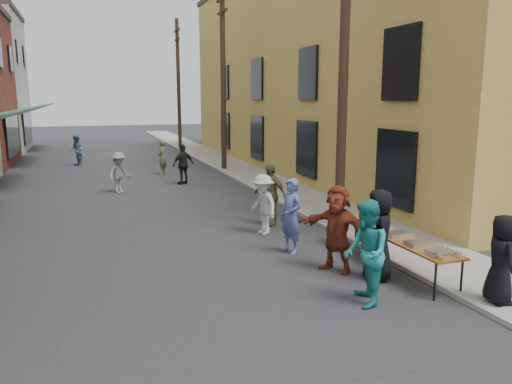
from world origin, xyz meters
TOP-DOWN VIEW (x-y plane):
  - ground at (0.00, 0.00)m, footprint 120.00×120.00m
  - sidewalk at (5.00, 15.00)m, footprint 2.20×60.00m
  - building_ochre at (11.10, 14.00)m, footprint 10.00×28.00m
  - utility_pole_near at (4.30, 3.00)m, footprint 0.26×0.26m
  - utility_pole_mid at (4.30, 15.00)m, footprint 0.26×0.26m
  - utility_pole_far at (4.30, 27.00)m, footprint 0.26×0.26m
  - serving_table at (3.80, -0.17)m, footprint 0.70×4.00m
  - catering_tray_sausage at (3.80, -1.82)m, footprint 0.50×0.33m
  - catering_tray_foil_b at (3.80, -1.17)m, footprint 0.50×0.33m
  - catering_tray_buns at (3.80, -0.47)m, footprint 0.50×0.33m
  - catering_tray_foil_d at (3.80, 0.23)m, footprint 0.50×0.33m
  - catering_tray_buns_end at (3.80, 0.93)m, footprint 0.50×0.33m
  - condiment_jar_a at (3.58, -2.12)m, footprint 0.07×0.07m
  - condiment_jar_b at (3.58, -2.02)m, footprint 0.07×0.07m
  - condiment_jar_c at (3.58, -1.92)m, footprint 0.07×0.07m
  - cup_stack at (4.00, -2.07)m, footprint 0.08×0.08m
  - guest_front_a at (3.14, -0.76)m, footprint 0.82×1.03m
  - guest_front_b at (2.17, 1.40)m, footprint 0.60×0.74m
  - guest_front_c at (2.23, -1.77)m, footprint 0.97×1.10m
  - guest_front_d at (2.12, 3.17)m, footprint 0.82×1.15m
  - guest_front_e at (2.62, 3.99)m, footprint 0.94×1.11m
  - guest_queue_back at (2.60, -0.04)m, footprint 1.36×1.72m
  - server at (4.35, -2.65)m, footprint 0.73×0.88m
  - passerby_left at (-1.09, 10.51)m, footprint 1.13×1.11m
  - passerby_mid at (1.60, 11.59)m, footprint 1.07×0.76m
  - passerby_right at (1.18, 14.71)m, footprint 0.54×0.67m
  - passerby_far at (-2.68, 19.13)m, footprint 0.85×0.97m

SIDE VIEW (x-z plane):
  - ground at x=0.00m, z-range 0.00..0.00m
  - sidewalk at x=5.00m, z-range 0.00..0.10m
  - serving_table at x=3.80m, z-range 0.34..1.09m
  - passerby_left at x=-1.09m, z-range 0.00..1.56m
  - catering_tray_sausage at x=3.80m, z-range 0.75..0.83m
  - catering_tray_foil_b at x=3.80m, z-range 0.75..0.83m
  - catering_tray_buns at x=3.80m, z-range 0.75..0.83m
  - catering_tray_foil_d at x=3.80m, z-range 0.75..0.83m
  - catering_tray_buns_end at x=3.80m, z-range 0.75..0.83m
  - condiment_jar_a at x=3.58m, z-range 0.75..0.83m
  - condiment_jar_b at x=3.58m, z-range 0.75..0.83m
  - condiment_jar_c at x=3.58m, z-range 0.75..0.83m
  - guest_front_d at x=2.12m, z-range 0.00..1.61m
  - passerby_right at x=1.18m, z-range 0.00..1.61m
  - cup_stack at x=4.00m, z-range 0.75..0.87m
  - passerby_far at x=-2.68m, z-range 0.00..1.66m
  - passerby_mid at x=1.60m, z-range 0.00..1.69m
  - server at x=4.35m, z-range 0.10..1.65m
  - guest_front_b at x=2.17m, z-range 0.00..1.76m
  - guest_front_e at x=2.62m, z-range 0.00..1.78m
  - guest_queue_back at x=2.60m, z-range 0.00..1.83m
  - guest_front_a at x=3.14m, z-range 0.00..1.83m
  - guest_front_c at x=2.23m, z-range 0.00..1.88m
  - utility_pole_near at x=4.30m, z-range 0.00..9.00m
  - utility_pole_mid at x=4.30m, z-range 0.00..9.00m
  - utility_pole_far at x=4.30m, z-range 0.00..9.00m
  - building_ochre at x=11.10m, z-range 0.00..10.00m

